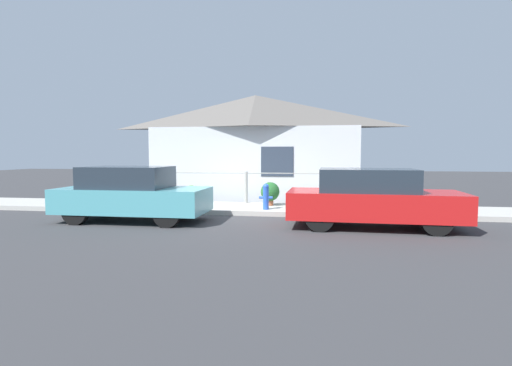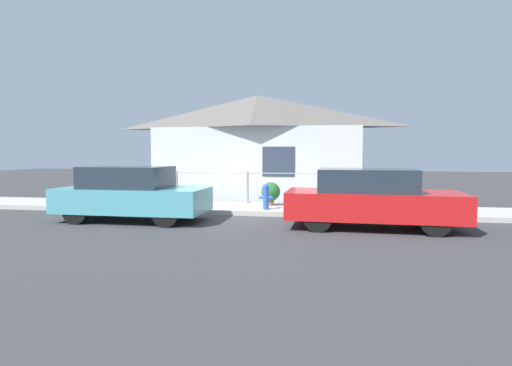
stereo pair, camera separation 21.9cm
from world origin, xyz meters
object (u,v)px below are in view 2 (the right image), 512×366
object	(u,v)px
potted_plant_near_hydrant	(271,192)
potted_plant_corner	(340,195)
potted_plant_by_fence	(193,193)
car_left	(132,194)
car_right	(371,199)
fire_hydrant	(266,196)

from	to	relation	value
potted_plant_near_hydrant	potted_plant_corner	bearing A→B (deg)	-1.83
potted_plant_near_hydrant	potted_plant_by_fence	bearing A→B (deg)	171.59
car_left	car_right	world-z (taller)	car_left
fire_hydrant	potted_plant_corner	distance (m)	2.24
car_left	potted_plant_corner	size ratio (longest dim) A/B	5.90
fire_hydrant	potted_plant_near_hydrant	bearing A→B (deg)	88.95
car_left	potted_plant_near_hydrant	distance (m)	4.15
potted_plant_by_fence	potted_plant_corner	world-z (taller)	potted_plant_corner
car_right	fire_hydrant	world-z (taller)	car_right
car_left	car_right	size ratio (longest dim) A/B	0.95
fire_hydrant	car_right	bearing A→B (deg)	-31.82
car_left	fire_hydrant	size ratio (longest dim) A/B	5.09
car_left	potted_plant_by_fence	world-z (taller)	car_left
potted_plant_corner	potted_plant_by_fence	bearing A→B (deg)	174.46
fire_hydrant	potted_plant_corner	size ratio (longest dim) A/B	1.16
car_left	potted_plant_corner	xyz separation A→B (m)	(5.32, 2.51, -0.21)
fire_hydrant	car_left	bearing A→B (deg)	-152.56
fire_hydrant	potted_plant_by_fence	size ratio (longest dim) A/B	1.32
potted_plant_near_hydrant	potted_plant_corner	xyz separation A→B (m)	(2.07, -0.07, -0.06)
potted_plant_near_hydrant	potted_plant_by_fence	xyz separation A→B (m)	(-2.64, 0.39, -0.11)
car_right	potted_plant_corner	xyz separation A→B (m)	(-0.62, 2.51, -0.20)
potted_plant_corner	car_right	bearing A→B (deg)	-76.05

